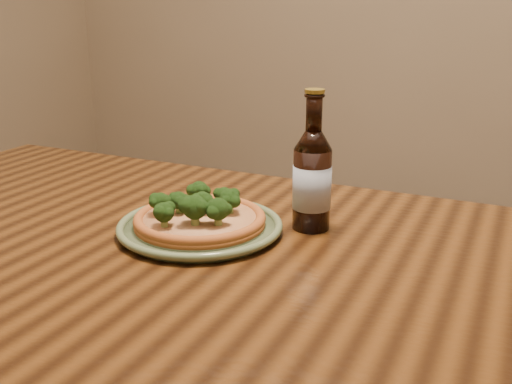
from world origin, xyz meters
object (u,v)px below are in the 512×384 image
at_px(table, 193,304).
at_px(plate, 200,227).
at_px(pizza, 200,217).
at_px(beer_bottle, 312,179).

distance_m(table, plate, 0.13).
height_order(plate, pizza, pizza).
bearing_deg(plate, beer_bottle, 31.27).
relative_size(plate, beer_bottle, 1.17).
distance_m(plate, pizza, 0.02).
bearing_deg(plate, pizza, -129.99).
relative_size(pizza, beer_bottle, 0.93).
relative_size(plate, pizza, 1.26).
distance_m(pizza, beer_bottle, 0.21).
height_order(table, plate, plate).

